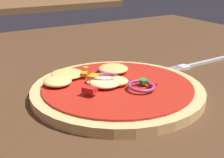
# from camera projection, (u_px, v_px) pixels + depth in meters

# --- Properties ---
(dining_table) EXTENTS (1.11, 1.07, 0.03)m
(dining_table) POSITION_uv_depth(u_px,v_px,m) (127.00, 101.00, 0.47)
(dining_table) COLOR #4C301C
(dining_table) RESTS_ON ground
(pizza) EXTENTS (0.25, 0.25, 0.03)m
(pizza) POSITION_uv_depth(u_px,v_px,m) (116.00, 89.00, 0.46)
(pizza) COLOR tan
(pizza) RESTS_ON dining_table
(fork) EXTENTS (0.17, 0.02, 0.00)m
(fork) POSITION_uv_depth(u_px,v_px,m) (196.00, 64.00, 0.59)
(fork) COLOR silver
(fork) RESTS_ON dining_table
(background_table) EXTENTS (0.90, 0.46, 0.03)m
(background_table) POSITION_uv_depth(u_px,v_px,m) (22.00, 4.00, 1.57)
(background_table) COLOR brown
(background_table) RESTS_ON ground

